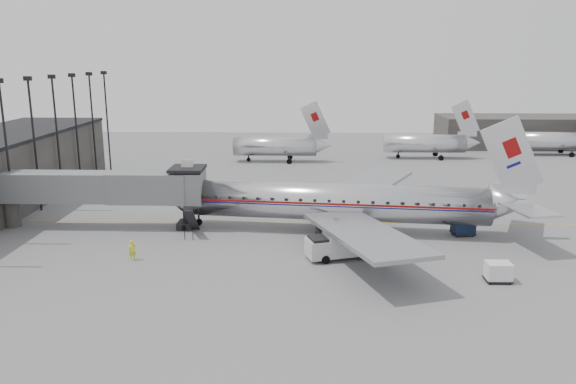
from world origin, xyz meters
The scene contains 13 objects.
ground centered at (0.00, 0.00, 0.00)m, with size 160.00×160.00×0.00m, color slate.
hangar centered at (45.00, 60.00, 3.00)m, with size 30.00×12.00×6.00m, color #353230.
apron_line centered at (3.00, 6.00, 0.01)m, with size 0.15×60.00×0.01m, color gold.
jet_bridge centered at (-16.66, 3.67, 4.18)m, with size 21.00×6.20×7.10m.
floodlight_masts centered at (-27.50, 13.00, 8.36)m, with size 0.90×42.25×15.25m.
distant_aircraft_near centered at (-1.79, 42.00, 2.73)m, with size 16.39×3.20×10.26m.
distant_aircraft_mid centered at (24.21, 46.00, 2.73)m, with size 16.39×3.20×10.26m.
distant_aircraft_far centered at (48.21, 50.00, 2.73)m, with size 16.39×3.20×10.26m.
airliner centered at (6.76, 2.92, 3.04)m, with size 38.12×35.16×12.07m.
service_van centered at (6.17, -4.94, 1.43)m, with size 6.19×3.85×2.73m.
baggage_cart_navy centered at (18.80, 2.00, 0.90)m, with size 2.38×1.95×1.69m.
baggage_cart_white centered at (18.27, -10.00, 0.84)m, with size 2.02×1.54×1.57m.
ramp_worker centered at (-12.00, -6.00, 0.89)m, with size 0.65×0.43×1.78m, color yellow.
Camera 1 is at (2.88, -51.90, 17.24)m, focal length 35.00 mm.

